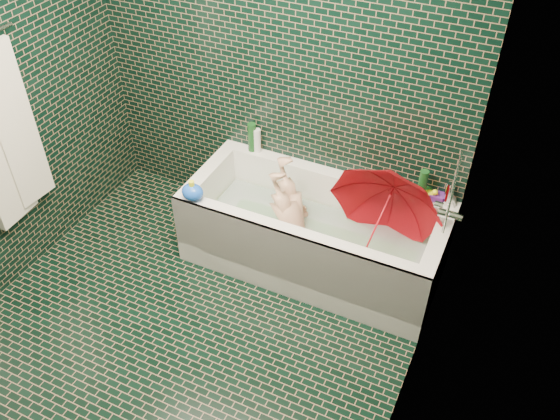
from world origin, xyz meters
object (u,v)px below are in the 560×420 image
at_px(bathtub, 313,241).
at_px(child, 295,226).
at_px(umbrella, 379,221).
at_px(bath_toy, 192,192).
at_px(rubber_duck, 431,194).

xyz_separation_m(bathtub, child, (-0.12, -0.02, 0.10)).
xyz_separation_m(bathtub, umbrella, (0.43, 0.01, 0.33)).
bearing_deg(bathtub, umbrella, 1.09).
relative_size(child, bath_toy, 5.39).
bearing_deg(bathtub, child, -171.81).
bearing_deg(umbrella, bath_toy, -156.08).
bearing_deg(rubber_duck, child, -131.36).
bearing_deg(rubber_duck, bath_toy, -130.78).
bearing_deg(rubber_duck, umbrella, -100.80).
height_order(bathtub, child, bathtub).
distance_m(rubber_duck, bath_toy, 1.52).
bearing_deg(umbrella, child, -169.00).
height_order(child, umbrella, umbrella).
distance_m(bathtub, child, 0.16).
relative_size(child, umbrella, 1.37).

